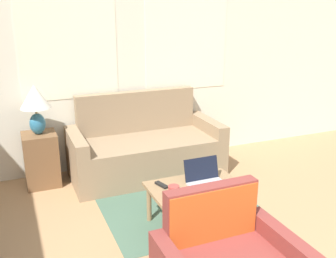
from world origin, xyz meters
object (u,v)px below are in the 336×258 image
(table_lamp, at_px, (35,102))
(laptop, at_px, (205,179))
(cup_navy, at_px, (174,192))
(couch, at_px, (145,150))
(tv_remote, at_px, (162,185))
(coffee_table, at_px, (196,191))

(table_lamp, height_order, laptop, table_lamp)
(cup_navy, bearing_deg, table_lamp, 121.18)
(couch, xyz_separation_m, cup_navy, (-0.23, -1.41, 0.15))
(laptop, xyz_separation_m, tv_remote, (-0.38, 0.12, -0.04))
(tv_remote, bearing_deg, couch, 78.07)
(coffee_table, height_order, tv_remote, tv_remote)
(table_lamp, relative_size, coffee_table, 0.65)
(laptop, relative_size, cup_navy, 3.13)
(coffee_table, relative_size, tv_remote, 5.33)
(coffee_table, relative_size, cup_navy, 7.81)
(coffee_table, xyz_separation_m, laptop, (0.10, 0.02, 0.10))
(couch, relative_size, table_lamp, 3.24)
(coffee_table, bearing_deg, table_lamp, 129.96)
(cup_navy, bearing_deg, tv_remote, 93.24)
(laptop, distance_m, cup_navy, 0.39)
(couch, xyz_separation_m, coffee_table, (0.03, -1.30, 0.05))
(cup_navy, bearing_deg, couch, 80.63)
(table_lamp, height_order, coffee_table, table_lamp)
(laptop, height_order, tv_remote, laptop)
(table_lamp, xyz_separation_m, tv_remote, (0.92, -1.30, -0.56))
(couch, distance_m, laptop, 1.30)
(table_lamp, distance_m, cup_navy, 1.88)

